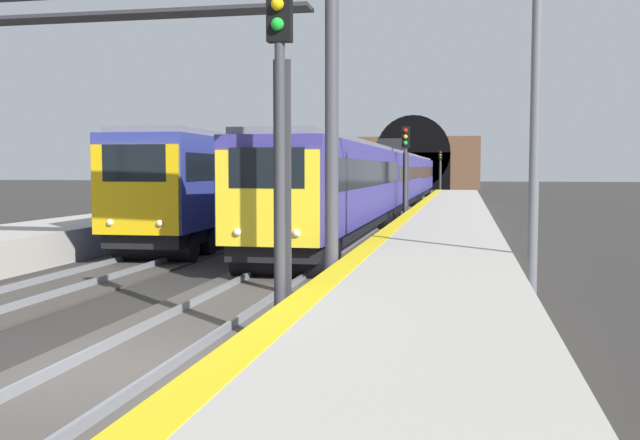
# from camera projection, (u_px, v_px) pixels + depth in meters

# --- Properties ---
(ground_plane) EXTENTS (320.00, 320.00, 0.00)m
(ground_plane) POSITION_uv_depth(u_px,v_px,m) (119.00, 374.00, 10.04)
(ground_plane) COLOR #302D2B
(platform_right) EXTENTS (112.00, 3.55, 1.00)m
(platform_right) POSITION_uv_depth(u_px,v_px,m) (406.00, 353.00, 9.22)
(platform_right) COLOR #ADA89E
(platform_right) RESTS_ON ground_plane
(platform_right_edge_strip) EXTENTS (112.00, 0.50, 0.01)m
(platform_right_edge_strip) POSITION_uv_depth(u_px,v_px,m) (290.00, 310.00, 9.48)
(platform_right_edge_strip) COLOR yellow
(platform_right_edge_strip) RESTS_ON platform_right
(track_main_line) EXTENTS (160.00, 3.09, 0.21)m
(track_main_line) POSITION_uv_depth(u_px,v_px,m) (118.00, 371.00, 10.03)
(track_main_line) COLOR #4C4742
(track_main_line) RESTS_ON ground_plane
(train_main_approaching) EXTENTS (59.94, 2.76, 4.81)m
(train_main_approaching) POSITION_uv_depth(u_px,v_px,m) (391.00, 179.00, 46.73)
(train_main_approaching) COLOR navy
(train_main_approaching) RESTS_ON ground_plane
(train_adjacent_platform) EXTENTS (37.67, 3.28, 4.11)m
(train_adjacent_platform) POSITION_uv_depth(u_px,v_px,m) (286.00, 179.00, 39.03)
(train_adjacent_platform) COLOR navy
(train_adjacent_platform) RESTS_ON ground_plane
(railway_signal_near) EXTENTS (0.39, 0.38, 5.86)m
(railway_signal_near) POSITION_uv_depth(u_px,v_px,m) (280.00, 127.00, 11.20)
(railway_signal_near) COLOR #38383D
(railway_signal_near) RESTS_ON ground_plane
(railway_signal_mid) EXTENTS (0.39, 0.38, 4.91)m
(railway_signal_mid) POSITION_uv_depth(u_px,v_px,m) (406.00, 166.00, 34.90)
(railway_signal_mid) COLOR #38383D
(railway_signal_mid) RESTS_ON ground_plane
(railway_signal_far) EXTENTS (0.39, 0.38, 4.97)m
(railway_signal_far) POSITION_uv_depth(u_px,v_px,m) (440.00, 168.00, 83.97)
(railway_signal_far) COLOR #38383D
(railway_signal_far) RESTS_ON ground_plane
(overhead_signal_gantry) EXTENTS (0.70, 9.09, 6.95)m
(overhead_signal_gantry) POSITION_uv_depth(u_px,v_px,m) (131.00, 55.00, 15.50)
(overhead_signal_gantry) COLOR #3F3F47
(overhead_signal_gantry) RESTS_ON ground_plane
(tunnel_portal) EXTENTS (2.68, 18.32, 10.27)m
(tunnel_portal) POSITION_uv_depth(u_px,v_px,m) (413.00, 163.00, 100.59)
(tunnel_portal) COLOR brown
(tunnel_portal) RESTS_ON ground_plane
(catenary_mast_near) EXTENTS (0.22, 1.82, 7.51)m
(catenary_mast_near) POSITION_uv_depth(u_px,v_px,m) (534.00, 123.00, 15.48)
(catenary_mast_near) COLOR #595B60
(catenary_mast_near) RESTS_ON ground_plane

